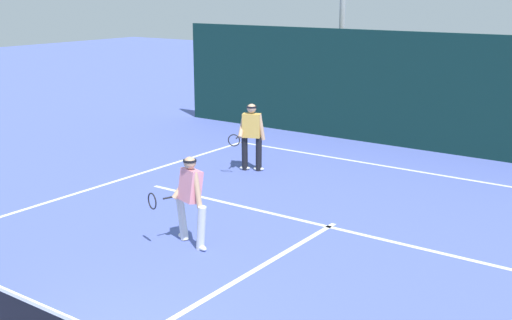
% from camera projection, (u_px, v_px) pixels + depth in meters
% --- Properties ---
extents(court_line_baseline_far, '(10.95, 0.10, 0.01)m').
position_uv_depth(court_line_baseline_far, '(422.00, 172.00, 15.64)').
color(court_line_baseline_far, white).
rests_on(court_line_baseline_far, ground_plane).
extents(court_line_service, '(8.92, 0.10, 0.01)m').
position_uv_depth(court_line_service, '(329.00, 227.00, 12.03)').
color(court_line_service, white).
rests_on(court_line_service, ground_plane).
extents(court_line_centre, '(0.10, 6.40, 0.01)m').
position_uv_depth(court_line_centre, '(231.00, 284.00, 9.67)').
color(court_line_centre, white).
rests_on(court_line_centre, ground_plane).
extents(player_near, '(1.03, 0.84, 1.58)m').
position_uv_depth(player_near, '(190.00, 197.00, 10.99)').
color(player_near, silver).
rests_on(player_near, ground_plane).
extents(player_far, '(0.69, 0.91, 1.65)m').
position_uv_depth(player_far, '(251.00, 134.00, 15.58)').
color(player_far, black).
rests_on(player_far, ground_plane).
extents(back_fence_windscreen, '(18.17, 0.12, 3.20)m').
position_uv_depth(back_fence_windscreen, '(457.00, 95.00, 16.98)').
color(back_fence_windscreen, '#0E2C2A').
rests_on(back_fence_windscreen, ground_plane).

